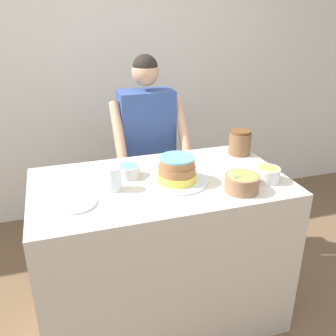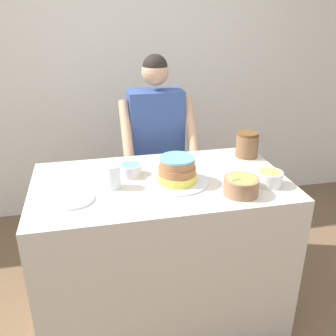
% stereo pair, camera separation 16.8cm
% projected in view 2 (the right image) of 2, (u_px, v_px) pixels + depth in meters
% --- Properties ---
extents(wall_back, '(10.00, 0.05, 2.60)m').
position_uv_depth(wall_back, '(127.00, 73.00, 3.31)').
color(wall_back, silver).
rests_on(wall_back, ground_plane).
extents(counter, '(1.42, 0.80, 0.95)m').
position_uv_depth(counter, '(161.00, 251.00, 2.28)').
color(counter, beige).
rests_on(counter, ground_plane).
extents(person_baker, '(0.52, 0.44, 1.55)m').
position_uv_depth(person_baker, '(156.00, 142.00, 2.74)').
color(person_baker, '#2D2D38').
rests_on(person_baker, ground_plane).
extents(cake, '(0.35, 0.35, 0.15)m').
position_uv_depth(cake, '(177.00, 172.00, 2.04)').
color(cake, silver).
rests_on(cake, counter).
extents(frosting_bowl_blue, '(0.13, 0.13, 0.07)m').
position_uv_depth(frosting_bowl_blue, '(130.00, 169.00, 2.14)').
color(frosting_bowl_blue, silver).
rests_on(frosting_bowl_blue, counter).
extents(frosting_bowl_olive, '(0.18, 0.18, 0.16)m').
position_uv_depth(frosting_bowl_olive, '(241.00, 185.00, 1.92)').
color(frosting_bowl_olive, '#936B4C').
rests_on(frosting_bowl_olive, counter).
extents(frosting_bowl_yellow, '(0.14, 0.14, 0.08)m').
position_uv_depth(frosting_bowl_yellow, '(270.00, 178.00, 2.02)').
color(frosting_bowl_yellow, white).
rests_on(frosting_bowl_yellow, counter).
extents(drinking_glass, '(0.08, 0.08, 0.13)m').
position_uv_depth(drinking_glass, '(113.00, 177.00, 1.99)').
color(drinking_glass, silver).
rests_on(drinking_glass, counter).
extents(ceramic_plate, '(0.21, 0.21, 0.01)m').
position_uv_depth(ceramic_plate, '(73.00, 199.00, 1.88)').
color(ceramic_plate, silver).
rests_on(ceramic_plate, counter).
extents(stoneware_jar, '(0.14, 0.14, 0.16)m').
position_uv_depth(stoneware_jar, '(247.00, 145.00, 2.39)').
color(stoneware_jar, brown).
rests_on(stoneware_jar, counter).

